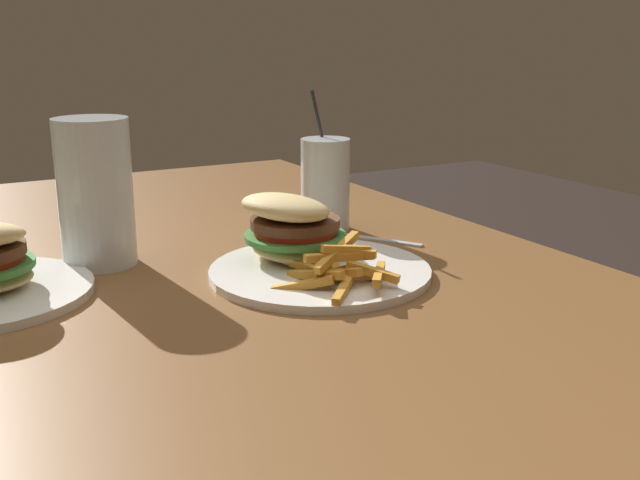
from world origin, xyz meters
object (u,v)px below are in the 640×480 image
object	(u,v)px
juice_glass	(325,189)
spoon	(329,229)
beer_glass	(99,196)
meal_plate_near	(305,246)

from	to	relation	value
juice_glass	spoon	distance (m)	0.06
juice_glass	spoon	size ratio (longest dim) A/B	1.22
beer_glass	juice_glass	size ratio (longest dim) A/B	0.91
meal_plate_near	beer_glass	bearing A→B (deg)	54.26
juice_glass	meal_plate_near	bearing A→B (deg)	143.58
beer_glass	spoon	distance (m)	0.33
juice_glass	spoon	world-z (taller)	juice_glass
beer_glass	juice_glass	world-z (taller)	juice_glass
spoon	beer_glass	bearing A→B (deg)	55.41
meal_plate_near	beer_glass	xyz separation A→B (m)	(0.15, 0.21, 0.06)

